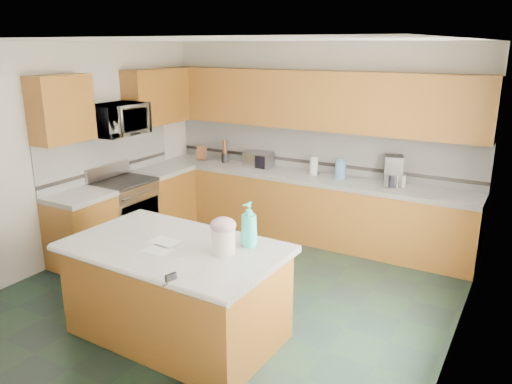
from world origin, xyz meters
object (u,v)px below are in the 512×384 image
Objects in this scene: knife_block at (201,153)px; coffee_maker at (393,171)px; soap_bottle_island at (249,224)px; island_base at (177,293)px; treat_jar at (223,241)px; toaster_oven at (258,160)px; island_top at (175,248)px.

coffee_maker reaches higher than knife_block.
island_base is at bearing -144.12° from soap_bottle_island.
knife_block is 0.58× the size of coffee_maker.
treat_jar is at bearing -59.82° from knife_block.
treat_jar is at bearing -120.66° from coffee_maker.
treat_jar is 3.69m from knife_block.
knife_block is (-2.44, 2.62, -0.09)m from soap_bottle_island.
coffee_maker is at bearing -4.13° from toaster_oven.
soap_bottle_island is (0.60, 0.32, 0.23)m from island_top.
soap_bottle_island is at bearing 59.73° from treat_jar.
treat_jar is at bearing -70.66° from toaster_oven.
coffee_maker is (0.68, 2.89, 0.09)m from treat_jar.
treat_jar is 0.53× the size of soap_bottle_island.
island_top reaches higher than island_base.
island_top is at bearing -66.84° from knife_block.
knife_block reaches higher than island_base.
soap_bottle_island is 2.71m from coffee_maker.
island_base is at bearing -174.33° from treat_jar.
treat_jar is (0.48, 0.08, 0.14)m from island_top.
soap_bottle_island is 2.98m from toaster_oven.
coffee_maker is (1.16, 2.98, 0.68)m from island_base.
treat_jar is at bearing -108.58° from soap_bottle_island.
soap_bottle_island is at bearing 29.91° from island_base.
island_top is at bearing -144.12° from soap_bottle_island.
island_top is 5.04× the size of toaster_oven.
island_base is 4.78× the size of toaster_oven.
soap_bottle_island reaches higher than treat_jar.
soap_bottle_island is 1.04× the size of toaster_oven.
knife_block is at bearing 174.99° from toaster_oven.
toaster_oven is 1.97m from coffee_maker.
knife_block is at bearing 140.38° from soap_bottle_island.
knife_block is 1.03m from toaster_oven.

